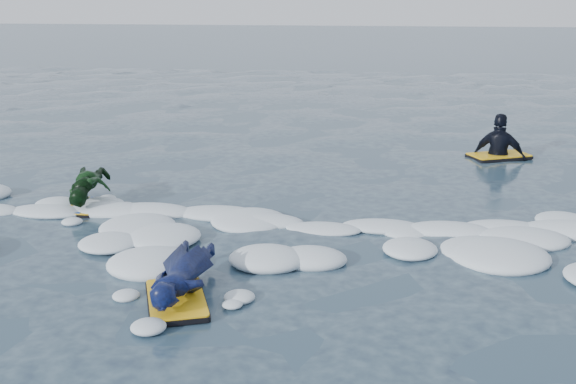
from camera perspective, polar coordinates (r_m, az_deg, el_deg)
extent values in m
plane|color=#19333E|center=(8.54, -0.67, -5.75)|extent=(120.00, 120.00, 0.00)
cube|color=black|center=(7.59, -8.81, -8.48)|extent=(0.94, 1.21, 0.05)
cube|color=yellow|center=(7.57, -8.82, -8.23)|extent=(0.91, 1.18, 0.02)
imported|color=#0B1753|center=(7.73, -8.34, -6.40)|extent=(0.63, 1.62, 0.38)
cube|color=black|center=(11.03, -15.71, -1.19)|extent=(0.51, 0.90, 0.04)
cube|color=yellow|center=(11.02, -15.73, -1.04)|extent=(0.49, 0.88, 0.02)
cube|color=blue|center=(11.02, -15.73, -0.99)|extent=(0.18, 0.84, 0.01)
imported|color=#0E340F|center=(11.14, -15.41, 0.33)|extent=(0.87, 1.42, 0.50)
cube|color=black|center=(14.44, 16.32, 2.70)|extent=(1.31, 1.06, 0.06)
cube|color=yellow|center=(14.43, 16.33, 2.85)|extent=(1.27, 1.02, 0.02)
imported|color=black|center=(14.45, 16.31, 2.59)|extent=(1.08, 0.68, 1.72)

